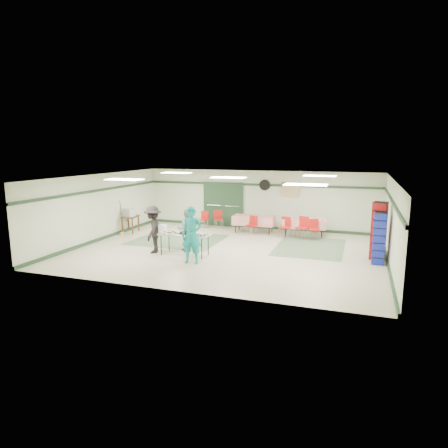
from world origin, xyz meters
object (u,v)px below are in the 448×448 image
(volunteer_dark, at_px, (153,229))
(dining_table_b, at_px, (254,220))
(chair_a, at_px, (303,225))
(dining_table_a, at_px, (304,223))
(printer_table, at_px, (130,218))
(volunteer_grey, at_px, (187,230))
(crate_stack_blue_a, at_px, (378,239))
(broom, at_px, (122,217))
(chair_d, at_px, (252,223))
(crate_stack_red, at_px, (379,231))
(chair_loose_b, at_px, (204,218))
(chair_c, at_px, (314,227))
(volunteer_teal, at_px, (192,235))
(office_printer, at_px, (129,212))
(chair_b, at_px, (285,225))
(crate_stack_blue_b, at_px, (379,238))
(serving_table, at_px, (184,235))

(volunteer_dark, xyz_separation_m, dining_table_b, (2.54, 4.55, -0.28))
(chair_a, bearing_deg, dining_table_a, 111.46)
(volunteer_dark, height_order, printer_table, volunteer_dark)
(volunteer_grey, relative_size, volunteer_dark, 0.90)
(crate_stack_blue_a, bearing_deg, broom, 177.81)
(volunteer_grey, xyz_separation_m, printer_table, (-3.70, 2.05, -0.12))
(chair_d, distance_m, crate_stack_red, 5.54)
(volunteer_grey, distance_m, crate_stack_red, 6.67)
(chair_loose_b, xyz_separation_m, printer_table, (-2.73, -2.03, 0.16))
(volunteer_grey, bearing_deg, printer_table, -45.58)
(volunteer_dark, height_order, dining_table_a, volunteer_dark)
(chair_loose_b, bearing_deg, volunteer_grey, -70.26)
(chair_c, distance_m, printer_table, 8.02)
(volunteer_dark, relative_size, dining_table_b, 0.92)
(chair_c, distance_m, chair_d, 2.64)
(dining_table_a, bearing_deg, volunteer_dark, -142.19)
(chair_c, xyz_separation_m, crate_stack_blue_a, (2.37, -2.10, 0.14))
(chair_c, bearing_deg, printer_table, 166.13)
(volunteer_teal, bearing_deg, dining_table_b, 75.79)
(crate_stack_blue_a, bearing_deg, chair_a, 143.24)
(chair_d, distance_m, office_printer, 5.46)
(volunteer_teal, distance_m, chair_loose_b, 5.93)
(dining_table_a, distance_m, chair_d, 2.21)
(chair_c, height_order, broom, broom)
(printer_table, bearing_deg, chair_b, -0.46)
(dining_table_b, xyz_separation_m, crate_stack_blue_a, (5.07, -2.68, 0.10))
(dining_table_a, height_order, chair_c, chair_c)
(volunteer_grey, xyz_separation_m, crate_stack_blue_a, (6.60, 1.13, -0.10))
(dining_table_a, relative_size, chair_d, 2.22)
(crate_stack_blue_b, height_order, office_printer, crate_stack_blue_b)
(volunteer_teal, relative_size, crate_stack_red, 0.95)
(volunteer_dark, height_order, chair_b, volunteer_dark)
(chair_c, bearing_deg, broom, 169.73)
(chair_a, bearing_deg, volunteer_teal, -103.51)
(volunteer_grey, height_order, chair_loose_b, volunteer_grey)
(volunteer_grey, height_order, printer_table, volunteer_grey)
(chair_a, bearing_deg, office_printer, -152.40)
(volunteer_dark, bearing_deg, chair_a, 114.86)
(dining_table_a, relative_size, crate_stack_blue_b, 1.11)
(chair_a, height_order, crate_stack_red, crate_stack_red)
(chair_loose_b, bearing_deg, chair_c, -2.88)
(chair_c, height_order, office_printer, office_printer)
(volunteer_grey, xyz_separation_m, chair_loose_b, (-0.97, 4.08, -0.28))
(dining_table_b, bearing_deg, printer_table, -162.50)
(volunteer_dark, height_order, broom, volunteer_dark)
(dining_table_a, xyz_separation_m, crate_stack_red, (2.87, -2.90, 0.41))
(dining_table_b, bearing_deg, volunteer_teal, -98.23)
(chair_c, relative_size, crate_stack_blue_a, 0.64)
(serving_table, bearing_deg, chair_b, 55.60)
(dining_table_a, distance_m, office_printer, 7.67)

